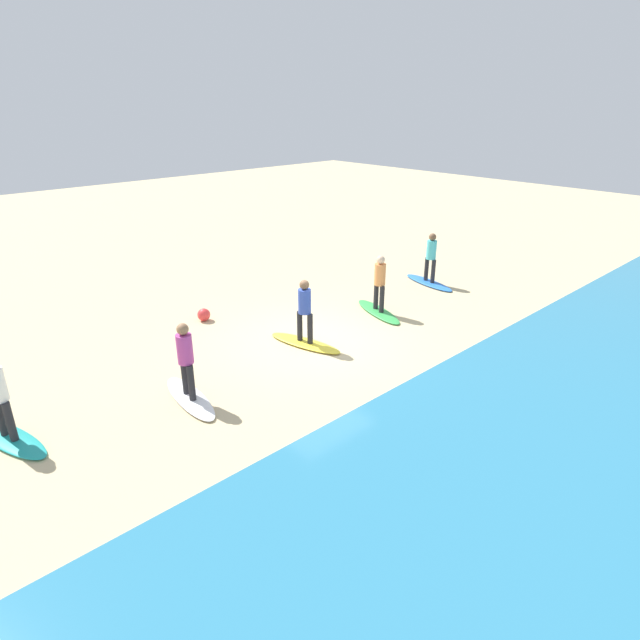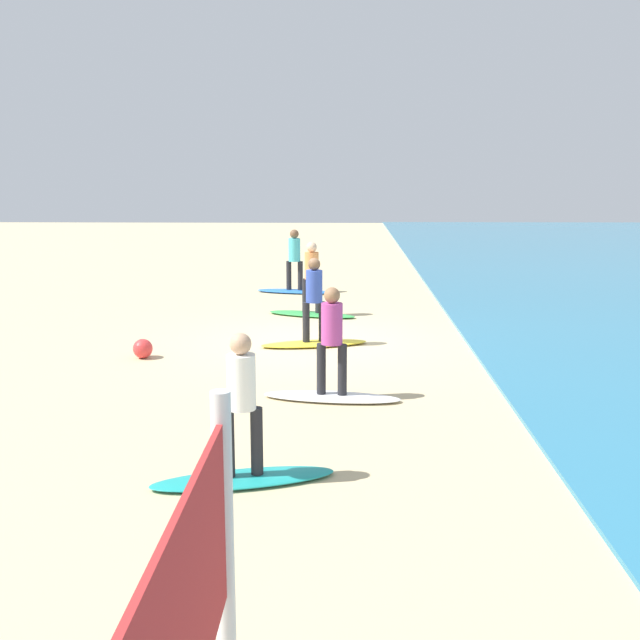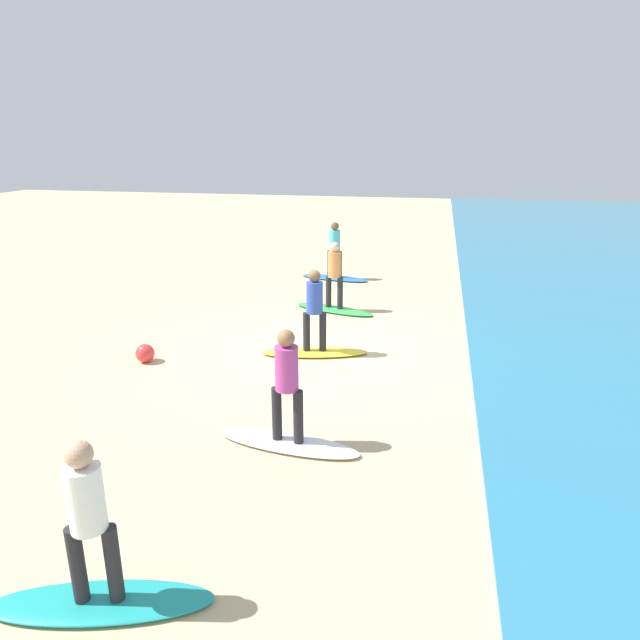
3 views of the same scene
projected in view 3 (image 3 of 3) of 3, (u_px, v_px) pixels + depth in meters
ground_plane at (318, 350)px, 11.65m from camera, size 60.00×60.00×0.00m
surfboard_blue at (334, 278)px, 17.30m from camera, size 0.94×2.17×0.09m
surfer_blue at (335, 245)px, 16.99m from camera, size 0.32×0.45×1.64m
surfboard_green at (334, 309)px, 14.19m from camera, size 1.17×2.17×0.09m
surfer_green at (334, 270)px, 13.88m from camera, size 0.32×0.45×1.64m
surfboard_yellow at (315, 352)px, 11.39m from camera, size 1.01×2.17×0.09m
surfer_yellow at (315, 305)px, 11.08m from camera, size 0.32×0.45×1.64m
surfboard_white at (288, 443)px, 8.04m from camera, size 0.82×2.15×0.09m
surfer_white at (287, 378)px, 7.74m from camera, size 0.32×0.46×1.64m
surfboard_teal at (101, 602)px, 5.30m from camera, size 1.07×2.17×0.09m
surfer_teal at (87, 512)px, 4.99m from camera, size 0.32×0.45×1.64m
beach_ball at (145, 353)px, 10.97m from camera, size 0.36×0.36×0.36m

